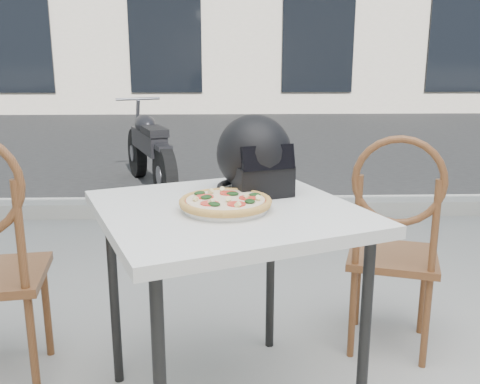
{
  "coord_description": "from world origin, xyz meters",
  "views": [
    {
      "loc": [
        -0.44,
        -1.34,
        1.29
      ],
      "look_at": [
        -0.38,
        0.42,
        0.84
      ],
      "focal_mm": 40.0,
      "sensor_mm": 36.0,
      "label": 1
    }
  ],
  "objects_px": {
    "helmet": "(255,158)",
    "cafe_chair_main": "(394,235)",
    "pizza": "(226,201)",
    "motorcycle": "(149,151)",
    "cafe_table_main": "(227,226)",
    "plate": "(226,208)"
  },
  "relations": [
    {
      "from": "helmet",
      "to": "cafe_chair_main",
      "type": "xyz_separation_m",
      "value": [
        0.61,
        0.17,
        -0.37
      ]
    },
    {
      "from": "pizza",
      "to": "helmet",
      "type": "distance_m",
      "value": 0.29
    },
    {
      "from": "pizza",
      "to": "motorcycle",
      "type": "height_order",
      "value": "motorcycle"
    },
    {
      "from": "cafe_table_main",
      "to": "pizza",
      "type": "height_order",
      "value": "pizza"
    },
    {
      "from": "cafe_table_main",
      "to": "cafe_chair_main",
      "type": "xyz_separation_m",
      "value": [
        0.72,
        0.38,
        -0.17
      ]
    },
    {
      "from": "motorcycle",
      "to": "cafe_chair_main",
      "type": "bearing_deg",
      "value": -84.9
    },
    {
      "from": "pizza",
      "to": "motorcycle",
      "type": "bearing_deg",
      "value": 101.87
    },
    {
      "from": "helmet",
      "to": "cafe_chair_main",
      "type": "bearing_deg",
      "value": -3.68
    },
    {
      "from": "plate",
      "to": "cafe_table_main",
      "type": "bearing_deg",
      "value": 82.63
    },
    {
      "from": "plate",
      "to": "cafe_chair_main",
      "type": "relative_size",
      "value": 0.38
    },
    {
      "from": "helmet",
      "to": "motorcycle",
      "type": "relative_size",
      "value": 0.22
    },
    {
      "from": "cafe_table_main",
      "to": "plate",
      "type": "height_order",
      "value": "plate"
    },
    {
      "from": "cafe_table_main",
      "to": "helmet",
      "type": "xyz_separation_m",
      "value": [
        0.11,
        0.2,
        0.2
      ]
    },
    {
      "from": "plate",
      "to": "motorcycle",
      "type": "height_order",
      "value": "motorcycle"
    },
    {
      "from": "plate",
      "to": "pizza",
      "type": "xyz_separation_m",
      "value": [
        0.0,
        0.0,
        0.02
      ]
    },
    {
      "from": "cafe_table_main",
      "to": "motorcycle",
      "type": "relative_size",
      "value": 0.64
    },
    {
      "from": "plate",
      "to": "pizza",
      "type": "height_order",
      "value": "pizza"
    },
    {
      "from": "plate",
      "to": "motorcycle",
      "type": "relative_size",
      "value": 0.22
    },
    {
      "from": "cafe_table_main",
      "to": "pizza",
      "type": "bearing_deg",
      "value": -97.31
    },
    {
      "from": "pizza",
      "to": "cafe_chair_main",
      "type": "relative_size",
      "value": 0.33
    },
    {
      "from": "plate",
      "to": "cafe_chair_main",
      "type": "xyz_separation_m",
      "value": [
        0.72,
        0.42,
        -0.25
      ]
    },
    {
      "from": "pizza",
      "to": "helmet",
      "type": "xyz_separation_m",
      "value": [
        0.11,
        0.25,
        0.1
      ]
    }
  ]
}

